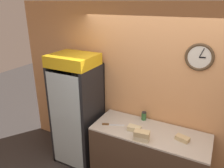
# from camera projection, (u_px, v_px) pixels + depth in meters

# --- Properties ---
(wall_back) EXTENTS (5.20, 0.09, 2.70)m
(wall_back) POSITION_uv_depth(u_px,v_px,m) (160.00, 95.00, 3.33)
(wall_back) COLOR tan
(wall_back) RESTS_ON ground_plane
(prep_counter) EXTENTS (1.68, 0.67, 0.93)m
(prep_counter) POSITION_uv_depth(u_px,v_px,m) (148.00, 157.00, 3.33)
(prep_counter) COLOR #4C3828
(prep_counter) RESTS_ON ground_plane
(beverage_cooler) EXTENTS (0.70, 0.67, 1.93)m
(beverage_cooler) POSITION_uv_depth(u_px,v_px,m) (79.00, 104.00, 3.71)
(beverage_cooler) COLOR black
(beverage_cooler) RESTS_ON ground_plane
(sandwich_stack_bottom) EXTENTS (0.22, 0.14, 0.07)m
(sandwich_stack_bottom) POSITION_uv_depth(u_px,v_px,m) (142.00, 138.00, 2.95)
(sandwich_stack_bottom) COLOR beige
(sandwich_stack_bottom) RESTS_ON prep_counter
(sandwich_stack_middle) EXTENTS (0.22, 0.14, 0.07)m
(sandwich_stack_middle) POSITION_uv_depth(u_px,v_px,m) (142.00, 134.00, 2.93)
(sandwich_stack_middle) COLOR tan
(sandwich_stack_middle) RESTS_ON sandwich_stack_bottom
(sandwich_flat_left) EXTENTS (0.19, 0.11, 0.07)m
(sandwich_flat_left) POSITION_uv_depth(u_px,v_px,m) (134.00, 128.00, 3.17)
(sandwich_flat_left) COLOR beige
(sandwich_flat_left) RESTS_ON prep_counter
(sandwich_flat_right) EXTENTS (0.20, 0.14, 0.06)m
(sandwich_flat_right) POSITION_uv_depth(u_px,v_px,m) (182.00, 138.00, 2.94)
(sandwich_flat_right) COLOR tan
(sandwich_flat_right) RESTS_ON prep_counter
(chefs_knife) EXTENTS (0.33, 0.17, 0.02)m
(chefs_knife) POSITION_uv_depth(u_px,v_px,m) (110.00, 124.00, 3.32)
(chefs_knife) COLOR silver
(chefs_knife) RESTS_ON prep_counter
(condiment_jar) EXTENTS (0.08, 0.08, 0.14)m
(condiment_jar) POSITION_uv_depth(u_px,v_px,m) (144.00, 116.00, 3.45)
(condiment_jar) COLOR #336B38
(condiment_jar) RESTS_ON prep_counter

